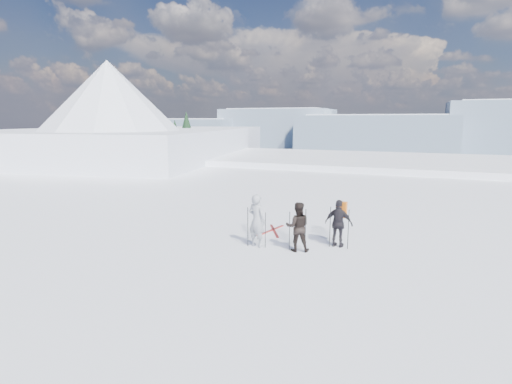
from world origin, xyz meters
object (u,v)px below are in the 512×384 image
(skier_grey, at_px, (257,221))
(skis_loose, at_px, (272,231))
(skier_dark, at_px, (298,227))
(skier_pack, at_px, (339,224))

(skier_grey, height_order, skis_loose, skier_grey)
(skier_dark, bearing_deg, skis_loose, -68.71)
(skier_grey, height_order, skier_dark, skier_grey)
(skis_loose, bearing_deg, skier_dark, -51.06)
(skier_dark, bearing_deg, skier_pack, -159.22)
(skis_loose, bearing_deg, skier_pack, -20.03)
(skier_dark, distance_m, skier_pack, 1.42)
(skier_pack, bearing_deg, skis_loose, -13.48)
(skier_grey, height_order, skier_pack, skier_grey)
(skier_grey, xyz_separation_m, skis_loose, (-0.13, 1.90, -0.85))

